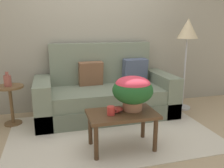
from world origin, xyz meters
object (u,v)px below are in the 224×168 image
coffee_table (122,118)px  side_table (11,98)px  floor_lamp (187,35)px  couch (106,95)px  potted_plant (133,90)px  table_vase (8,80)px  coffee_mug (111,111)px  snack_bowl (118,109)px

coffee_table → side_table: side_table is taller
floor_lamp → coffee_table: bearing=-144.0°
couch → floor_lamp: size_ratio=1.41×
couch → potted_plant: couch is taller
coffee_table → table_vase: table_vase is taller
floor_lamp → table_vase: (-2.87, 0.02, -0.62)m
coffee_table → coffee_mug: bearing=-166.6°
couch → floor_lamp: floor_lamp is taller
potted_plant → couch: bearing=93.9°
floor_lamp → coffee_mug: size_ratio=11.55×
potted_plant → coffee_mug: 0.37m
coffee_table → side_table: (-1.37, 1.11, 0.03)m
side_table → potted_plant: 1.87m
snack_bowl → floor_lamp: bearing=34.4°
potted_plant → coffee_table: bearing=-157.7°
floor_lamp → table_vase: floor_lamp is taller
table_vase → side_table: bearing=33.9°
coffee_table → side_table: 1.76m
side_table → snack_bowl: size_ratio=4.74×
table_vase → couch: bearing=1.4°
coffee_mug → table_vase: bearing=137.8°
side_table → potted_plant: potted_plant is taller
side_table → potted_plant: bearing=-34.4°
floor_lamp → couch: bearing=177.6°
coffee_table → table_vase: bearing=141.7°
floor_lamp → coffee_mug: bearing=-145.6°
coffee_table → potted_plant: (0.15, 0.06, 0.33)m
coffee_mug → potted_plant: bearing=18.1°
side_table → floor_lamp: (2.85, -0.03, 0.89)m
couch → snack_bowl: (-0.12, -1.10, 0.15)m
couch → coffee_mug: size_ratio=16.28×
couch → side_table: 1.45m
potted_plant → table_vase: size_ratio=2.32×
coffee_mug → snack_bowl: bearing=34.5°
couch → coffee_mug: couch is taller
potted_plant → side_table: bearing=145.6°
floor_lamp → snack_bowl: (-1.52, -1.04, -0.81)m
coffee_table → snack_bowl: size_ratio=6.46×
couch → potted_plant: 1.13m
side_table → coffee_mug: side_table is taller
side_table → floor_lamp: 2.99m
coffee_mug → side_table: bearing=137.2°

